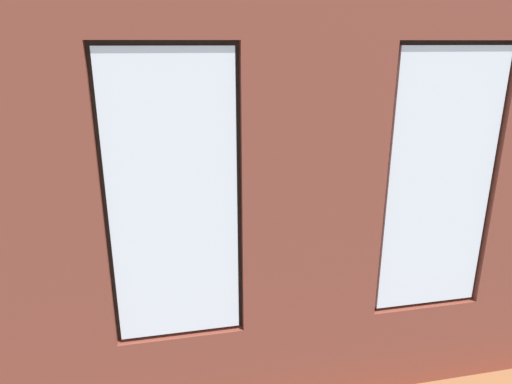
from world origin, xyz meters
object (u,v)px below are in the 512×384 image
Objects in this scene: papasan_chair at (231,176)px; coffee_table at (264,226)px; potted_plant_by_left_couch at (374,188)px; couch_left at (446,224)px; remote_black at (289,216)px; candle_jar at (274,222)px; table_plant_small at (234,220)px; potted_plant_foreground_right at (51,170)px; couch_by_window at (196,322)px; potted_plant_near_tv at (10,259)px; potted_plant_corner_near_left at (377,162)px; cup_ceramic at (250,217)px; potted_plant_mid_room_small at (306,192)px.

coffee_table is at bearing 92.89° from papasan_chair.
papasan_chair is at bearing -25.86° from potted_plant_by_left_couch.
remote_black is (2.05, -0.43, 0.11)m from couch_left.
couch_left is at bearing 175.78° from candle_jar.
table_plant_small is (0.41, 0.12, 0.17)m from coffee_table.
candle_jar is (2.33, -0.17, 0.16)m from couch_left.
potted_plant_by_left_couch is at bearing 168.59° from potted_plant_foreground_right.
couch_by_window is at bearing 115.99° from potted_plant_foreground_right.
table_plant_small is at bearing 114.26° from remote_black.
papasan_chair is (0.48, -1.95, 0.01)m from remote_black.
potted_plant_near_tv is (1.68, -0.90, 0.34)m from couch_by_window.
papasan_chair is at bearing -103.06° from couch_by_window.
potted_plant_near_tv is (5.13, 0.67, 0.34)m from couch_left.
potted_plant_by_left_couch is at bearing -154.12° from table_plant_small.
couch_by_window and couch_left have the same top height.
couch_by_window is 2.13m from coffee_table.
coffee_table is (-1.02, -1.87, 0.05)m from couch_by_window.
potted_plant_foreground_right is 0.99× the size of potted_plant_near_tv.
couch_left is 1.56× the size of papasan_chair.
couch_left is at bearing 86.42° from potted_plant_corner_near_left.
couch_left reaches higher than table_plant_small.
cup_ceramic is at bearing -137.08° from table_plant_small.
potted_plant_corner_near_left reaches higher than potted_plant_mid_room_small.
potted_plant_foreground_right is 2.03× the size of potted_plant_by_left_couch.
coffee_table is 1.16× the size of papasan_chair.
coffee_table is 2.39× the size of potted_plant_mid_room_small.
candle_jar is 0.12× the size of potted_plant_corner_near_left.
potted_plant_near_tv is at bearing -81.01° from couch_left.
couch_left reaches higher than papasan_chair.
candle_jar is 0.09× the size of potted_plant_near_tv.
couch_left reaches higher than candle_jar.
candle_jar is (-0.10, 0.12, 0.11)m from coffee_table.
potted_plant_by_left_couch is (-2.13, 1.03, -0.03)m from papasan_chair.
cup_ceramic is 0.35m from candle_jar.
potted_plant_corner_near_left reaches higher than table_plant_small.
potted_plant_corner_near_left is (-2.98, -2.23, 0.02)m from table_plant_small.
cup_ceramic is 0.54m from remote_black.
candle_jar reaches higher than coffee_table.
potted_plant_corner_near_left is at bearing -137.95° from candle_jar.
table_plant_small is at bearing -91.92° from couch_left.
papasan_chair reaches higher than table_plant_small.
couch_left is 5.19m from potted_plant_near_tv.
potted_plant_by_left_couch is (-3.05, -2.93, 0.10)m from couch_by_window.
potted_plant_corner_near_left is 1.54× the size of potted_plant_mid_room_small.
potted_plant_foreground_right is at bearing -11.77° from potted_plant_mid_room_small.
potted_plant_mid_room_small is at bearing 28.04° from potted_plant_corner_near_left.
papasan_chair reaches higher than potted_plant_by_left_couch.
couch_left is at bearing 173.15° from coffee_table.
cup_ceramic is at bearing 144.68° from potted_plant_foreground_right.
couch_by_window is 1.94m from potted_plant_near_tv.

